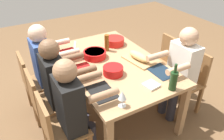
# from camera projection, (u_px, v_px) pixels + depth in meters

# --- Properties ---
(ground_plane) EXTENTS (8.00, 8.00, 0.00)m
(ground_plane) POSITION_uv_depth(u_px,v_px,m) (112.00, 109.00, 3.11)
(ground_plane) COLOR brown
(dining_table) EXTENTS (1.68, 1.08, 0.74)m
(dining_table) POSITION_uv_depth(u_px,v_px,m) (112.00, 68.00, 2.76)
(dining_table) COLOR #A87F56
(dining_table) RESTS_ON ground_plane
(chair_far_left) EXTENTS (0.40, 0.40, 0.85)m
(chair_far_left) POSITION_uv_depth(u_px,v_px,m) (58.00, 129.00, 2.16)
(chair_far_left) COLOR olive
(chair_far_left) RESTS_ON ground_plane
(diner_far_left) EXTENTS (0.41, 0.53, 1.20)m
(diner_far_left) POSITION_uv_depth(u_px,v_px,m) (74.00, 105.00, 2.12)
(diner_far_left) COLOR #2D2D38
(diner_far_left) RESTS_ON ground_plane
(chair_near_left) EXTENTS (0.40, 0.40, 0.85)m
(chair_near_left) POSITION_uv_depth(u_px,v_px,m) (188.00, 79.00, 2.88)
(chair_near_left) COLOR olive
(chair_near_left) RESTS_ON ground_plane
(diner_near_left) EXTENTS (0.41, 0.53, 1.20)m
(diner_near_left) POSITION_uv_depth(u_px,v_px,m) (180.00, 68.00, 2.69)
(diner_near_left) COLOR #2D2D38
(diner_near_left) RESTS_ON ground_plane
(chair_far_center) EXTENTS (0.40, 0.40, 0.85)m
(chair_far_center) POSITION_uv_depth(u_px,v_px,m) (45.00, 102.00, 2.49)
(chair_far_center) COLOR olive
(chair_far_center) RESTS_ON ground_plane
(diner_far_center) EXTENTS (0.41, 0.53, 1.20)m
(diner_far_center) POSITION_uv_depth(u_px,v_px,m) (58.00, 81.00, 2.46)
(diner_far_center) COLOR #2D2D38
(diner_far_center) RESTS_ON ground_plane
(chair_far_right) EXTENTS (0.40, 0.40, 0.85)m
(chair_far_right) POSITION_uv_depth(u_px,v_px,m) (34.00, 81.00, 2.83)
(chair_far_right) COLOR olive
(chair_far_right) RESTS_ON ground_plane
(diner_far_right) EXTENTS (0.41, 0.53, 1.20)m
(diner_far_right) POSITION_uv_depth(u_px,v_px,m) (46.00, 63.00, 2.80)
(diner_far_right) COLOR #2D2D38
(diner_far_right) RESTS_ON ground_plane
(chair_near_center) EXTENTS (0.40, 0.40, 0.85)m
(chair_near_center) POSITION_uv_depth(u_px,v_px,m) (164.00, 63.00, 3.22)
(chair_near_center) COLOR olive
(chair_near_center) RESTS_ON ground_plane
(serving_bowl_salad) EXTENTS (0.22, 0.22, 0.09)m
(serving_bowl_salad) POSITION_uv_depth(u_px,v_px,m) (113.00, 70.00, 2.47)
(serving_bowl_salad) COLOR red
(serving_bowl_salad) RESTS_ON dining_table
(serving_bowl_greens) EXTENTS (0.28, 0.28, 0.09)m
(serving_bowl_greens) POSITION_uv_depth(u_px,v_px,m) (95.00, 54.00, 2.80)
(serving_bowl_greens) COLOR red
(serving_bowl_greens) RESTS_ON dining_table
(serving_bowl_fruit) EXTENTS (0.27, 0.27, 0.10)m
(serving_bowl_fruit) POSITION_uv_depth(u_px,v_px,m) (114.00, 41.00, 3.12)
(serving_bowl_fruit) COLOR red
(serving_bowl_fruit) RESTS_ON dining_table
(cutting_board) EXTENTS (0.43, 0.27, 0.02)m
(cutting_board) POSITION_uv_depth(u_px,v_px,m) (139.00, 60.00, 2.74)
(cutting_board) COLOR tan
(cutting_board) RESTS_ON dining_table
(bread_loaf) EXTENTS (0.33, 0.15, 0.09)m
(bread_loaf) POSITION_uv_depth(u_px,v_px,m) (139.00, 56.00, 2.71)
(bread_loaf) COLOR tan
(bread_loaf) RESTS_ON cutting_board
(wine_bottle) EXTENTS (0.08, 0.08, 0.29)m
(wine_bottle) POSITION_uv_depth(u_px,v_px,m) (173.00, 80.00, 2.20)
(wine_bottle) COLOR #193819
(wine_bottle) RESTS_ON dining_table
(beer_bottle) EXTENTS (0.06, 0.06, 0.22)m
(beer_bottle) POSITION_uv_depth(u_px,v_px,m) (107.00, 43.00, 2.93)
(beer_bottle) COLOR brown
(beer_bottle) RESTS_ON dining_table
(wine_glass) EXTENTS (0.08, 0.08, 0.17)m
(wine_glass) POSITION_uv_depth(u_px,v_px,m) (122.00, 96.00, 1.99)
(wine_glass) COLOR silver
(wine_glass) RESTS_ON dining_table
(placemat_far_left) EXTENTS (0.32, 0.23, 0.01)m
(placemat_far_left) POSITION_uv_depth(u_px,v_px,m) (102.00, 92.00, 2.22)
(placemat_far_left) COLOR black
(placemat_far_left) RESTS_ON dining_table
(placemat_near_left) EXTENTS (0.32, 0.23, 0.01)m
(placemat_near_left) POSITION_uv_depth(u_px,v_px,m) (161.00, 71.00, 2.54)
(placemat_near_left) COLOR #142333
(placemat_near_left) RESTS_ON dining_table
(placemat_far_center) EXTENTS (0.32, 0.23, 0.01)m
(placemat_far_center) POSITION_uv_depth(u_px,v_px,m) (83.00, 70.00, 2.56)
(placemat_far_center) COLOR maroon
(placemat_far_center) RESTS_ON dining_table
(placemat_far_right) EXTENTS (0.32, 0.23, 0.01)m
(placemat_far_right) POSITION_uv_depth(u_px,v_px,m) (69.00, 54.00, 2.90)
(placemat_far_right) COLOR maroon
(placemat_far_right) RESTS_ON dining_table
(carving_knife) EXTENTS (0.22, 0.12, 0.01)m
(carving_knife) POSITION_uv_depth(u_px,v_px,m) (75.00, 45.00, 3.12)
(carving_knife) COLOR silver
(carving_knife) RESTS_ON dining_table
(napkin_stack) EXTENTS (0.16, 0.16, 0.02)m
(napkin_stack) POSITION_uv_depth(u_px,v_px,m) (151.00, 85.00, 2.30)
(napkin_stack) COLOR white
(napkin_stack) RESTS_ON dining_table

